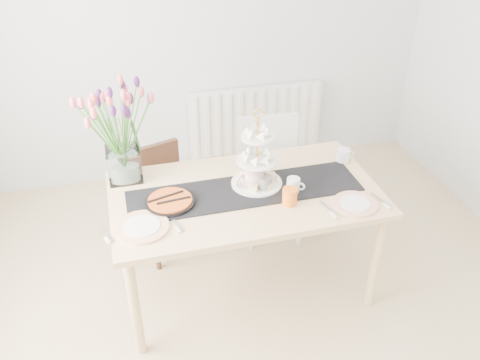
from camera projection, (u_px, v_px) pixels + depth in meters
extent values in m
plane|color=silver|center=(195.00, 27.00, 4.03)|extent=(4.00, 0.00, 4.00)
cube|color=white|center=(256.00, 119.00, 4.55)|extent=(1.20, 0.08, 0.60)
cube|color=#D9B875|center=(245.00, 194.00, 3.05)|extent=(1.60, 0.90, 0.04)
cylinder|color=#D9B875|center=(135.00, 308.00, 2.78)|extent=(0.06, 0.06, 0.71)
cylinder|color=#D9B875|center=(376.00, 262.00, 3.10)|extent=(0.06, 0.06, 0.71)
cylinder|color=#D9B875|center=(125.00, 225.00, 3.40)|extent=(0.06, 0.06, 0.71)
cylinder|color=#D9B875|center=(327.00, 194.00, 3.72)|extent=(0.06, 0.06, 0.71)
cube|color=#372014|center=(167.00, 203.00, 3.57)|extent=(0.48, 0.48, 0.04)
cube|color=#372014|center=(154.00, 168.00, 3.58)|extent=(0.37, 0.15, 0.36)
cylinder|color=#372014|center=(157.00, 248.00, 3.47)|extent=(0.04, 0.04, 0.37)
cylinder|color=#372014|center=(203.00, 230.00, 3.63)|extent=(0.04, 0.04, 0.37)
cylinder|color=#372014|center=(136.00, 221.00, 3.72)|extent=(0.04, 0.04, 0.37)
cylinder|color=#372014|center=(180.00, 206.00, 3.89)|extent=(0.04, 0.04, 0.37)
cube|color=silver|center=(272.00, 182.00, 3.68)|extent=(0.48, 0.48, 0.04)
cube|color=silver|center=(267.00, 141.00, 3.72)|extent=(0.44, 0.09, 0.42)
cylinder|color=silver|center=(251.00, 225.00, 3.63)|extent=(0.04, 0.04, 0.43)
cylinder|color=silver|center=(300.00, 220.00, 3.68)|extent=(0.04, 0.04, 0.43)
cylinder|color=silver|center=(243.00, 197.00, 3.93)|extent=(0.04, 0.04, 0.43)
cylinder|color=silver|center=(289.00, 193.00, 3.98)|extent=(0.04, 0.04, 0.43)
cube|color=black|center=(245.00, 191.00, 3.04)|extent=(1.40, 0.35, 0.01)
cube|color=silver|center=(124.00, 164.00, 3.11)|extent=(0.20, 0.20, 0.20)
cylinder|color=gold|center=(257.00, 152.00, 2.98)|extent=(0.01, 0.01, 0.46)
cylinder|color=white|center=(257.00, 183.00, 3.09)|extent=(0.31, 0.31, 0.01)
cylinder|color=white|center=(257.00, 160.00, 3.01)|extent=(0.25, 0.25, 0.01)
cylinder|color=white|center=(258.00, 137.00, 2.92)|extent=(0.20, 0.20, 0.01)
cylinder|color=silver|center=(343.00, 155.00, 3.32)|extent=(0.10, 0.10, 0.09)
cylinder|color=black|center=(170.00, 202.00, 2.92)|extent=(0.29, 0.29, 0.02)
cylinder|color=#E35A20|center=(170.00, 200.00, 2.91)|extent=(0.26, 0.26, 0.01)
cylinder|color=slate|center=(265.00, 184.00, 3.02)|extent=(0.12, 0.12, 0.10)
cylinder|color=silver|center=(293.00, 185.00, 3.01)|extent=(0.11, 0.11, 0.09)
cylinder|color=orange|center=(290.00, 196.00, 2.91)|extent=(0.12, 0.12, 0.10)
cylinder|color=silver|center=(142.00, 227.00, 2.73)|extent=(0.38, 0.38, 0.02)
cylinder|color=white|center=(355.00, 204.00, 2.92)|extent=(0.32, 0.32, 0.01)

